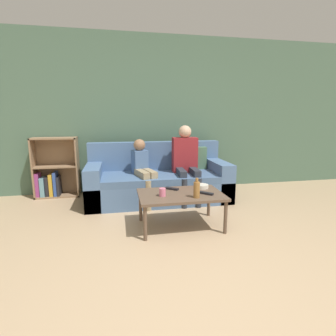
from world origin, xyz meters
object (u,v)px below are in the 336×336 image
object	(u,v)px
bookshelf	(54,173)
person_adult	(186,158)
cup_near	(162,192)
snack_bowl	(202,186)
person_child	(143,168)
coffee_table	(181,197)
tv_remote_1	(172,189)
couch	(159,181)
tv_remote_0	(206,193)
bottle	(197,189)

from	to	relation	value
bookshelf	person_adult	bearing A→B (deg)	-15.58
cup_near	snack_bowl	size ratio (longest dim) A/B	0.56
person_child	snack_bowl	bearing A→B (deg)	-65.21
coffee_table	tv_remote_1	bearing A→B (deg)	110.61
cup_near	snack_bowl	xyz separation A→B (m)	(0.53, 0.23, -0.02)
couch	tv_remote_1	world-z (taller)	couch
tv_remote_0	snack_bowl	distance (m)	0.26
tv_remote_1	bottle	world-z (taller)	bottle
coffee_table	snack_bowl	distance (m)	0.36
bookshelf	cup_near	world-z (taller)	bookshelf
coffee_table	person_child	distance (m)	1.02
bottle	tv_remote_1	bearing A→B (deg)	118.77
couch	tv_remote_1	size ratio (longest dim) A/B	13.27
bottle	person_adult	bearing A→B (deg)	81.02
coffee_table	tv_remote_1	size ratio (longest dim) A/B	6.03
snack_bowl	tv_remote_1	bearing A→B (deg)	179.55
person_adult	snack_bowl	world-z (taller)	person_adult
person_adult	tv_remote_1	xyz separation A→B (m)	(-0.39, -0.83, -0.24)
cup_near	bottle	xyz separation A→B (m)	(0.36, -0.13, 0.05)
person_child	bookshelf	bearing A→B (deg)	140.84
person_adult	coffee_table	bearing A→B (deg)	-105.22
coffee_table	bottle	size ratio (longest dim) A/B	4.40
snack_bowl	bottle	size ratio (longest dim) A/B	0.74
couch	person_adult	xyz separation A→B (m)	(0.41, -0.09, 0.37)
couch	person_child	size ratio (longest dim) A/B	2.25
coffee_table	bottle	world-z (taller)	bottle
bookshelf	coffee_table	bearing A→B (deg)	-42.53
coffee_table	bottle	xyz separation A→B (m)	(0.13, -0.19, 0.13)
couch	tv_remote_1	distance (m)	0.92
person_adult	snack_bowl	size ratio (longest dim) A/B	7.07
couch	coffee_table	world-z (taller)	couch
person_child	tv_remote_1	world-z (taller)	person_child
bookshelf	tv_remote_1	bearing A→B (deg)	-40.24
cup_near	tv_remote_0	xyz separation A→B (m)	(0.50, -0.02, -0.03)
bookshelf	snack_bowl	distance (m)	2.46
person_adult	bottle	world-z (taller)	person_adult
person_adult	snack_bowl	distance (m)	0.86
couch	cup_near	size ratio (longest dim) A/B	23.66
person_child	tv_remote_0	bearing A→B (deg)	-74.34
coffee_table	person_adult	world-z (taller)	person_adult
person_adult	bottle	xyz separation A→B (m)	(-0.19, -1.19, -0.15)
cup_near	person_child	bearing A→B (deg)	96.33
bookshelf	person_adult	distance (m)	2.13
bookshelf	bottle	size ratio (longest dim) A/B	4.34
coffee_table	person_child	size ratio (longest dim) A/B	1.02
snack_bowl	tv_remote_0	bearing A→B (deg)	-97.54
bookshelf	snack_bowl	xyz separation A→B (m)	(2.03, -1.40, 0.05)
couch	cup_near	world-z (taller)	couch
coffee_table	couch	bearing A→B (deg)	94.59
tv_remote_0	snack_bowl	size ratio (longest dim) A/B	0.96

